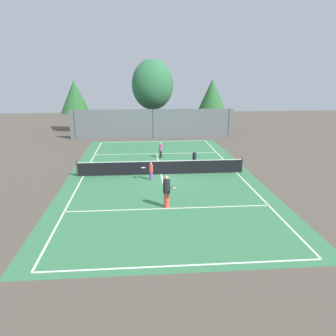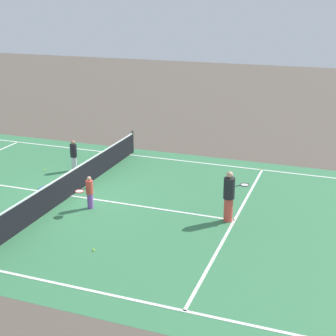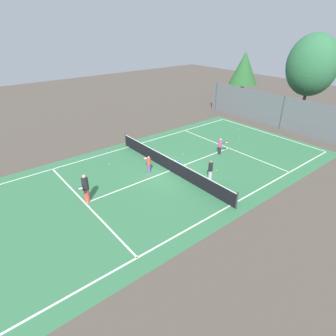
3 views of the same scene
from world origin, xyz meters
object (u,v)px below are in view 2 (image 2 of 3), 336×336
(player_1, at_px, (229,196))
(tennis_ball_7, at_px, (89,197))
(tennis_ball_6, at_px, (45,170))
(player_3, at_px, (89,192))
(tennis_ball_9, at_px, (112,158))
(ball_crate, at_px, (46,191))
(player_0, at_px, (74,155))
(tennis_ball_2, at_px, (94,250))
(tennis_ball_3, at_px, (261,169))

(player_1, bearing_deg, tennis_ball_7, 87.92)
(player_1, distance_m, tennis_ball_6, 9.08)
(player_3, bearing_deg, tennis_ball_9, 18.32)
(player_1, distance_m, ball_crate, 7.14)
(player_0, distance_m, tennis_ball_2, 7.51)
(player_3, relative_size, tennis_ball_7, 18.49)
(player_1, height_order, player_3, player_1)
(player_1, bearing_deg, player_0, 70.28)
(ball_crate, height_order, tennis_ball_2, ball_crate)
(player_0, height_order, player_1, player_1)
(player_0, distance_m, ball_crate, 3.01)
(ball_crate, xyz_separation_m, tennis_ball_3, (5.79, -7.23, -0.15))
(player_3, distance_m, tennis_ball_2, 3.26)
(ball_crate, bearing_deg, player_0, 8.69)
(tennis_ball_9, bearing_deg, player_0, 159.26)
(tennis_ball_6, xyz_separation_m, tennis_ball_9, (2.57, -2.00, 0.00))
(tennis_ball_7, bearing_deg, player_1, -92.08)
(ball_crate, height_order, tennis_ball_9, ball_crate)
(tennis_ball_2, bearing_deg, player_0, 34.38)
(tennis_ball_9, bearing_deg, tennis_ball_6, 142.06)
(tennis_ball_3, xyz_separation_m, tennis_ball_6, (-3.35, 8.89, 0.00))
(tennis_ball_7, bearing_deg, player_0, 39.86)
(ball_crate, distance_m, tennis_ball_2, 4.98)
(ball_crate, xyz_separation_m, tennis_ball_6, (2.44, 1.66, -0.15))
(ball_crate, height_order, tennis_ball_3, ball_crate)
(tennis_ball_3, distance_m, tennis_ball_6, 9.50)
(ball_crate, distance_m, tennis_ball_6, 2.96)
(ball_crate, distance_m, tennis_ball_9, 5.02)
(player_0, height_order, tennis_ball_6, player_0)
(player_1, relative_size, tennis_ball_3, 27.10)
(tennis_ball_6, xyz_separation_m, tennis_ball_7, (-2.02, -3.31, 0.00))
(tennis_ball_3, bearing_deg, tennis_ball_2, 159.07)
(player_3, bearing_deg, tennis_ball_3, -39.02)
(tennis_ball_3, bearing_deg, player_1, 178.64)
(player_1, relative_size, tennis_ball_7, 27.10)
(player_0, xyz_separation_m, tennis_ball_7, (-2.51, -2.09, -0.67))
(tennis_ball_9, bearing_deg, player_1, -125.29)
(player_3, height_order, tennis_ball_6, player_3)
(ball_crate, relative_size, tennis_ball_9, 7.01)
(player_0, distance_m, player_3, 4.28)
(player_0, bearing_deg, ball_crate, -171.31)
(tennis_ball_3, distance_m, tennis_ball_9, 6.94)
(player_3, bearing_deg, tennis_ball_2, -149.68)
(player_0, xyz_separation_m, tennis_ball_3, (2.86, -7.68, -0.67))
(ball_crate, relative_size, tennis_ball_7, 7.01)
(tennis_ball_2, height_order, tennis_ball_7, same)
(tennis_ball_2, xyz_separation_m, tennis_ball_3, (9.03, -3.46, 0.00))
(player_3, xyz_separation_m, ball_crate, (0.47, 2.15, -0.45))
(player_3, distance_m, tennis_ball_6, 4.84)
(player_0, distance_m, tennis_ball_9, 2.32)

